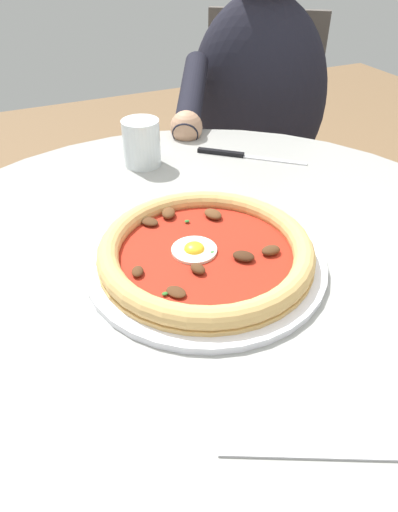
{
  "coord_description": "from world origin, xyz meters",
  "views": [
    {
      "loc": [
        -0.22,
        -0.45,
        1.11
      ],
      "look_at": [
        0.0,
        0.04,
        0.71
      ],
      "focal_mm": 32.02,
      "sensor_mm": 36.0,
      "label": 1
    }
  ],
  "objects_px": {
    "diner_person": "(251,169)",
    "cafe_chair_diner": "(257,141)",
    "fork_utensil": "(316,454)",
    "steak_knife": "(235,155)",
    "water_glass": "(142,145)",
    "dining_table": "(208,329)",
    "pizza_on_plate": "(205,253)"
  },
  "relations": [
    {
      "from": "diner_person",
      "to": "cafe_chair_diner",
      "type": "xyz_separation_m",
      "value": [
        0.08,
        0.11,
        0.03
      ]
    },
    {
      "from": "fork_utensil",
      "to": "steak_knife",
      "type": "bearing_deg",
      "value": 68.49
    },
    {
      "from": "fork_utensil",
      "to": "cafe_chair_diner",
      "type": "distance_m",
      "value": 1.16
    },
    {
      "from": "water_glass",
      "to": "steak_knife",
      "type": "xyz_separation_m",
      "value": [
        0.18,
        -0.04,
        -0.04
      ]
    },
    {
      "from": "dining_table",
      "to": "pizza_on_plate",
      "type": "xyz_separation_m",
      "value": [
        -0.01,
        0.0,
        0.15
      ]
    },
    {
      "from": "dining_table",
      "to": "fork_utensil",
      "type": "distance_m",
      "value": 0.32
    },
    {
      "from": "cafe_chair_diner",
      "to": "diner_person",
      "type": "bearing_deg",
      "value": -126.08
    },
    {
      "from": "fork_utensil",
      "to": "diner_person",
      "type": "relative_size",
      "value": 0.14
    },
    {
      "from": "fork_utensil",
      "to": "diner_person",
      "type": "height_order",
      "value": "diner_person"
    },
    {
      "from": "pizza_on_plate",
      "to": "water_glass",
      "type": "relative_size",
      "value": 3.79
    },
    {
      "from": "water_glass",
      "to": "cafe_chair_diner",
      "type": "distance_m",
      "value": 0.66
    },
    {
      "from": "dining_table",
      "to": "steak_knife",
      "type": "distance_m",
      "value": 0.38
    },
    {
      "from": "diner_person",
      "to": "water_glass",
      "type": "bearing_deg",
      "value": -146.54
    },
    {
      "from": "water_glass",
      "to": "fork_utensil",
      "type": "bearing_deg",
      "value": -94.71
    },
    {
      "from": "cafe_chair_diner",
      "to": "fork_utensil",
      "type": "bearing_deg",
      "value": -118.31
    },
    {
      "from": "pizza_on_plate",
      "to": "diner_person",
      "type": "relative_size",
      "value": 0.29
    },
    {
      "from": "dining_table",
      "to": "fork_utensil",
      "type": "xyz_separation_m",
      "value": [
        -0.03,
        -0.29,
        0.13
      ]
    },
    {
      "from": "diner_person",
      "to": "cafe_chair_diner",
      "type": "bearing_deg",
      "value": 53.92
    },
    {
      "from": "diner_person",
      "to": "pizza_on_plate",
      "type": "bearing_deg",
      "value": -125.71
    },
    {
      "from": "pizza_on_plate",
      "to": "diner_person",
      "type": "bearing_deg",
      "value": 54.29
    },
    {
      "from": "water_glass",
      "to": "fork_utensil",
      "type": "distance_m",
      "value": 0.63
    },
    {
      "from": "dining_table",
      "to": "diner_person",
      "type": "xyz_separation_m",
      "value": [
        0.43,
        0.6,
        -0.08
      ]
    },
    {
      "from": "water_glass",
      "to": "fork_utensil",
      "type": "relative_size",
      "value": 0.53
    },
    {
      "from": "steak_knife",
      "to": "fork_utensil",
      "type": "bearing_deg",
      "value": -111.51
    },
    {
      "from": "water_glass",
      "to": "cafe_chair_diner",
      "type": "xyz_separation_m",
      "value": [
        0.49,
        0.38,
        -0.22
      ]
    },
    {
      "from": "fork_utensil",
      "to": "water_glass",
      "type": "bearing_deg",
      "value": 85.29
    },
    {
      "from": "pizza_on_plate",
      "to": "steak_knife",
      "type": "xyz_separation_m",
      "value": [
        0.2,
        0.29,
        -0.01
      ]
    },
    {
      "from": "fork_utensil",
      "to": "cafe_chair_diner",
      "type": "height_order",
      "value": "cafe_chair_diner"
    },
    {
      "from": "water_glass",
      "to": "cafe_chair_diner",
      "type": "bearing_deg",
      "value": 37.98
    },
    {
      "from": "pizza_on_plate",
      "to": "water_glass",
      "type": "height_order",
      "value": "water_glass"
    },
    {
      "from": "dining_table",
      "to": "cafe_chair_diner",
      "type": "relative_size",
      "value": 1.1
    },
    {
      "from": "dining_table",
      "to": "pizza_on_plate",
      "type": "bearing_deg",
      "value": 165.29
    }
  ]
}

